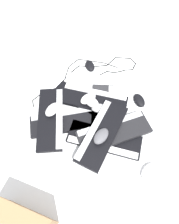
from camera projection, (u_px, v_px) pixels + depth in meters
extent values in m
plane|color=white|center=(93.00, 107.00, 1.33)|extent=(3.20, 3.20, 0.00)
cube|color=#232326|center=(103.00, 112.00, 1.30)|extent=(0.35, 0.46, 0.02)
cube|color=silver|center=(112.00, 112.00, 1.28)|extent=(0.24, 0.38, 0.01)
cube|color=black|center=(85.00, 100.00, 1.35)|extent=(0.34, 0.46, 0.02)
cube|color=silver|center=(89.00, 93.00, 1.36)|extent=(0.23, 0.39, 0.01)
cube|color=black|center=(65.00, 122.00, 1.26)|extent=(0.46, 0.27, 0.02)
cube|color=#B2B5BA|center=(64.00, 113.00, 1.28)|extent=(0.41, 0.15, 0.01)
cube|color=black|center=(104.00, 139.00, 1.20)|extent=(0.42, 0.41, 0.02)
cube|color=silver|center=(102.00, 147.00, 1.16)|extent=(0.33, 0.31, 0.01)
cube|color=black|center=(114.00, 132.00, 1.19)|extent=(0.46, 0.21, 0.02)
cube|color=#B2B5BA|center=(111.00, 123.00, 1.21)|extent=(0.42, 0.09, 0.01)
cube|color=black|center=(50.00, 118.00, 1.24)|extent=(0.31, 0.46, 0.02)
cube|color=#B2B5BA|center=(59.00, 116.00, 1.23)|extent=(0.20, 0.40, 0.01)
cube|color=black|center=(93.00, 100.00, 1.31)|extent=(0.43, 0.41, 0.02)
cube|color=silver|center=(95.00, 92.00, 1.33)|extent=(0.33, 0.31, 0.01)
cube|color=black|center=(102.00, 133.00, 1.16)|extent=(0.44, 0.38, 0.02)
cube|color=#B2B5BA|center=(94.00, 128.00, 1.16)|extent=(0.36, 0.27, 0.01)
ellipsoid|color=#4C4C51|center=(101.00, 136.00, 1.11)|extent=(0.13, 0.11, 0.04)
ellipsoid|color=silver|center=(52.00, 109.00, 1.23)|extent=(0.13, 0.11, 0.04)
ellipsoid|color=silver|center=(149.00, 171.00, 1.10)|extent=(0.13, 0.10, 0.04)
ellipsoid|color=black|center=(90.00, 66.00, 1.50)|extent=(0.08, 0.12, 0.04)
ellipsoid|color=black|center=(139.00, 100.00, 1.34)|extent=(0.09, 0.12, 0.04)
ellipsoid|color=silver|center=(92.00, 102.00, 1.26)|extent=(0.10, 0.12, 0.04)
ellipsoid|color=#B7B7BC|center=(100.00, 108.00, 1.27)|extent=(0.13, 0.11, 0.04)
ellipsoid|color=silver|center=(88.00, 98.00, 1.27)|extent=(0.12, 0.08, 0.04)
cylinder|color=black|center=(33.00, 103.00, 1.34)|extent=(0.02, 0.05, 0.01)
cylinder|color=black|center=(35.00, 98.00, 1.36)|extent=(0.05, 0.03, 0.01)
cylinder|color=black|center=(46.00, 92.00, 1.39)|extent=(0.11, 0.01, 0.01)
cylinder|color=black|center=(59.00, 87.00, 1.41)|extent=(0.09, 0.01, 0.01)
cylinder|color=black|center=(65.00, 80.00, 1.45)|extent=(0.05, 0.08, 0.01)
cylinder|color=black|center=(67.00, 71.00, 1.49)|extent=(0.06, 0.07, 0.01)
cylinder|color=black|center=(74.00, 63.00, 1.53)|extent=(0.10, 0.04, 0.01)
cylinder|color=black|center=(84.00, 60.00, 1.55)|extent=(0.08, 0.06, 0.01)
cylinder|color=black|center=(97.00, 62.00, 1.54)|extent=(0.09, 0.08, 0.01)
cylinder|color=black|center=(111.00, 65.00, 1.52)|extent=(0.07, 0.09, 0.01)
sphere|color=black|center=(33.00, 106.00, 1.33)|extent=(0.01, 0.01, 0.01)
sphere|color=black|center=(33.00, 100.00, 1.36)|extent=(0.01, 0.01, 0.01)
sphere|color=black|center=(38.00, 96.00, 1.37)|extent=(0.01, 0.01, 0.01)
sphere|color=black|center=(53.00, 89.00, 1.40)|extent=(0.01, 0.01, 0.01)
sphere|color=black|center=(64.00, 85.00, 1.42)|extent=(0.01, 0.01, 0.01)
sphere|color=black|center=(66.00, 75.00, 1.47)|extent=(0.01, 0.01, 0.01)
sphere|color=black|center=(69.00, 66.00, 1.51)|extent=(0.01, 0.01, 0.01)
sphere|color=black|center=(78.00, 59.00, 1.55)|extent=(0.01, 0.01, 0.01)
sphere|color=black|center=(90.00, 60.00, 1.55)|extent=(0.01, 0.01, 0.01)
sphere|color=black|center=(105.00, 63.00, 1.53)|extent=(0.01, 0.01, 0.01)
sphere|color=black|center=(117.00, 67.00, 1.51)|extent=(0.01, 0.01, 0.01)
cylinder|color=black|center=(103.00, 73.00, 1.48)|extent=(0.07, 0.01, 0.01)
cylinder|color=black|center=(111.00, 72.00, 1.49)|extent=(0.05, 0.04, 0.01)
cylinder|color=black|center=(120.00, 71.00, 1.49)|extent=(0.09, 0.02, 0.01)
cylinder|color=black|center=(129.00, 70.00, 1.50)|extent=(0.05, 0.03, 0.01)
cylinder|color=black|center=(134.00, 66.00, 1.51)|extent=(0.06, 0.05, 0.01)
cylinder|color=black|center=(133.00, 61.00, 1.54)|extent=(0.01, 0.06, 0.01)
cylinder|color=black|center=(123.00, 58.00, 1.56)|extent=(0.10, 0.07, 0.01)
cylinder|color=black|center=(111.00, 61.00, 1.54)|extent=(0.10, 0.05, 0.01)
cylinder|color=black|center=(100.00, 66.00, 1.52)|extent=(0.11, 0.04, 0.01)
cylinder|color=black|center=(86.00, 66.00, 1.52)|extent=(0.10, 0.07, 0.01)
cylinder|color=black|center=(75.00, 69.00, 1.50)|extent=(0.08, 0.04, 0.01)
sphere|color=black|center=(100.00, 75.00, 1.47)|extent=(0.01, 0.01, 0.01)
sphere|color=black|center=(107.00, 71.00, 1.49)|extent=(0.01, 0.01, 0.01)
sphere|color=black|center=(115.00, 72.00, 1.48)|extent=(0.01, 0.01, 0.01)
sphere|color=black|center=(126.00, 70.00, 1.50)|extent=(0.01, 0.01, 0.01)
sphere|color=black|center=(133.00, 69.00, 1.50)|extent=(0.01, 0.01, 0.01)
sphere|color=black|center=(136.00, 63.00, 1.53)|extent=(0.01, 0.01, 0.01)
sphere|color=black|center=(130.00, 58.00, 1.56)|extent=(0.01, 0.01, 0.01)
sphere|color=black|center=(115.00, 57.00, 1.56)|extent=(0.01, 0.01, 0.01)
sphere|color=black|center=(107.00, 65.00, 1.52)|extent=(0.01, 0.01, 0.01)
sphere|color=black|center=(93.00, 66.00, 1.51)|extent=(0.01, 0.01, 0.01)
sphere|color=black|center=(79.00, 66.00, 1.52)|extent=(0.01, 0.01, 0.01)
sphere|color=black|center=(71.00, 72.00, 1.49)|extent=(0.01, 0.01, 0.01)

